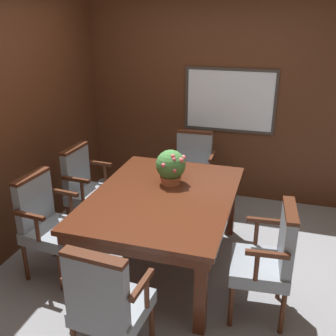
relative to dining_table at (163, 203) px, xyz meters
name	(u,v)px	position (x,y,z in m)	size (l,w,h in m)	color
ground_plane	(163,273)	(0.04, -0.15, -0.66)	(14.00, 14.00, 0.00)	gray
wall_back	(209,103)	(0.05, 1.77, 0.56)	(7.20, 0.08, 2.45)	#4C2816
wall_left	(2,135)	(-1.54, -0.15, 0.56)	(0.06, 7.20, 2.45)	#4C2816
dining_table	(163,203)	(0.00, 0.00, 0.00)	(1.27, 1.72, 0.76)	#4C2314
chair_right_near	(269,257)	(0.99, -0.40, -0.12)	(0.49, 0.54, 0.97)	#472314
chair_head_far	(192,167)	(-0.02, 1.24, -0.12)	(0.53, 0.46, 0.97)	#472314
chair_left_near	(46,220)	(-0.99, -0.40, -0.12)	(0.49, 0.55, 0.97)	#472314
chair_head_near	(107,301)	(0.00, -1.23, -0.12)	(0.54, 0.48, 0.97)	#472314
chair_left_far	(86,186)	(-1.00, 0.38, -0.12)	(0.47, 0.54, 0.97)	#472314
potted_plant	(171,166)	(0.00, 0.25, 0.27)	(0.29, 0.29, 0.34)	#B2603D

